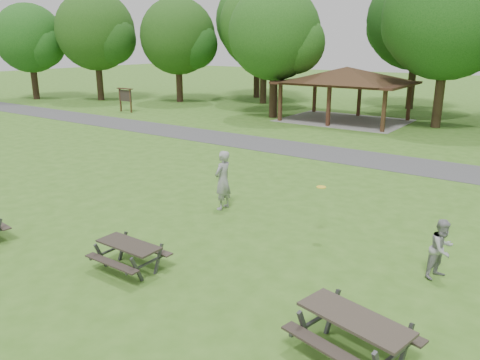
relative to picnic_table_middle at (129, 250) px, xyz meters
name	(u,v)px	position (x,y,z in m)	size (l,w,h in m)	color
ground	(122,256)	(-0.76, 0.39, -0.54)	(160.00, 160.00, 0.00)	#3C6D1F
asphalt_path	(339,155)	(-0.76, 14.39, -0.53)	(120.00, 3.20, 0.02)	#454547
pavilion	(346,77)	(-4.76, 24.39, 2.53)	(8.60, 7.01, 3.76)	#3C2516
notice_board	(125,96)	(-20.76, 18.39, 0.77)	(1.60, 0.30, 1.88)	#371F14
tree_row_a	(97,33)	(-28.67, 22.42, 5.62)	(7.56, 7.20, 9.97)	black
tree_row_b	(179,39)	(-21.67, 25.92, 5.13)	(7.14, 6.80, 9.28)	#301D15
tree_row_c	(265,28)	(-14.66, 29.42, 6.00)	(8.19, 7.80, 10.67)	black
tree_row_d	(276,36)	(-9.68, 22.92, 5.23)	(6.93, 6.60, 9.27)	black
tree_row_e	(450,19)	(1.34, 25.42, 6.24)	(8.40, 8.00, 11.02)	#312316
tree_deep_a	(258,23)	(-17.66, 32.92, 6.59)	(8.40, 8.00, 11.38)	black
tree_deep_b	(419,22)	(-2.66, 33.42, 6.35)	(8.40, 8.00, 11.13)	black
tree_flank_left	(30,40)	(-34.68, 19.42, 4.99)	(6.72, 6.40, 8.93)	black
picnic_table_middle	(129,250)	(0.00, 0.00, 0.00)	(1.69, 1.37, 0.73)	#2A241E
picnic_table_far	(354,327)	(5.80, -0.03, 0.10)	(2.29, 1.99, 0.86)	#322B24
frisbee_in_flight	(321,187)	(2.99, 4.41, 1.03)	(0.29, 0.29, 0.02)	yellow
frisbee_thrower	(223,180)	(-0.79, 4.86, 0.47)	(0.73, 0.48, 2.01)	gray
frisbee_catcher	(442,249)	(6.34, 4.01, 0.20)	(0.71, 0.56, 1.47)	#959597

